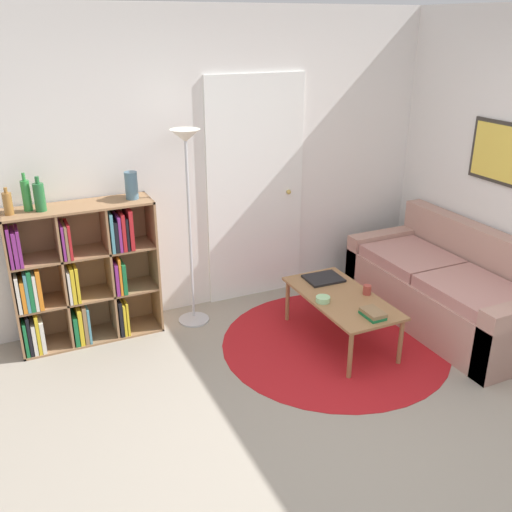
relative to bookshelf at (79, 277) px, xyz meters
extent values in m
plane|color=gray|center=(1.28, -2.10, -0.55)|extent=(14.00, 14.00, 0.00)
cube|color=silver|center=(1.28, 0.21, 0.75)|extent=(7.12, 0.05, 2.60)
cube|color=white|center=(1.65, 0.17, 0.48)|extent=(0.94, 0.02, 2.06)
sphere|color=tan|center=(1.98, 0.15, 0.43)|extent=(0.04, 0.04, 0.04)
cube|color=silver|center=(3.36, -0.96, 0.75)|extent=(0.05, 5.29, 2.60)
cube|color=#332D28|center=(3.33, -1.07, 0.90)|extent=(0.02, 0.74, 0.51)
cube|color=yellow|center=(3.32, -1.07, 0.90)|extent=(0.01, 0.68, 0.45)
cylinder|color=#B2191E|center=(1.83, -0.97, -0.55)|extent=(1.84, 1.84, 0.01)
cube|color=#936B47|center=(-0.50, -0.01, 0.02)|extent=(0.02, 0.34, 1.15)
cube|color=#936B47|center=(0.62, -0.01, 0.02)|extent=(0.02, 0.34, 1.15)
cube|color=#936B47|center=(0.06, -0.01, 0.59)|extent=(1.13, 0.34, 0.02)
cube|color=#936B47|center=(0.06, -0.01, -0.54)|extent=(1.13, 0.34, 0.02)
cube|color=#936B47|center=(0.06, 0.16, 0.02)|extent=(1.13, 0.02, 1.15)
cube|color=#936B47|center=(-0.12, -0.01, 0.02)|extent=(0.02, 0.32, 1.12)
cube|color=#936B47|center=(0.24, -0.01, 0.02)|extent=(0.02, 0.32, 1.12)
cube|color=#936B47|center=(0.06, -0.01, -0.16)|extent=(1.10, 0.32, 0.02)
cube|color=#936B47|center=(0.06, -0.01, 0.21)|extent=(1.10, 0.32, 0.02)
cube|color=#196B38|center=(-0.47, -0.06, -0.39)|extent=(0.02, 0.21, 0.29)
cube|color=black|center=(-0.44, -0.07, -0.37)|extent=(0.02, 0.20, 0.33)
cube|color=silver|center=(-0.41, -0.07, -0.41)|extent=(0.03, 0.21, 0.26)
cube|color=gold|center=(-0.37, -0.04, -0.37)|extent=(0.03, 0.26, 0.33)
cube|color=silver|center=(-0.34, -0.05, -0.40)|extent=(0.03, 0.24, 0.27)
cube|color=#196B38|center=(-0.09, -0.06, -0.41)|extent=(0.03, 0.22, 0.25)
cube|color=gold|center=(-0.05, -0.04, -0.38)|extent=(0.03, 0.26, 0.31)
cube|color=olive|center=(-0.01, -0.07, -0.37)|extent=(0.03, 0.19, 0.33)
cube|color=teal|center=(0.02, -0.05, -0.38)|extent=(0.02, 0.24, 0.31)
cube|color=black|center=(0.28, -0.04, -0.38)|extent=(0.03, 0.26, 0.31)
cube|color=gold|center=(0.30, -0.06, -0.39)|extent=(0.02, 0.22, 0.28)
cube|color=gold|center=(0.33, -0.06, -0.39)|extent=(0.02, 0.21, 0.29)
cube|color=silver|center=(-0.47, -0.05, -0.01)|extent=(0.02, 0.25, 0.29)
cube|color=orange|center=(-0.43, -0.04, -0.03)|extent=(0.03, 0.26, 0.25)
cube|color=teal|center=(-0.40, -0.04, 0.00)|extent=(0.02, 0.26, 0.31)
cube|color=#196B38|center=(-0.37, -0.05, 0.01)|extent=(0.03, 0.24, 0.33)
cube|color=silver|center=(-0.34, -0.07, -0.01)|extent=(0.02, 0.20, 0.29)
cube|color=orange|center=(-0.31, -0.05, 0.01)|extent=(0.03, 0.24, 0.32)
cube|color=silver|center=(-0.09, -0.07, -0.02)|extent=(0.02, 0.21, 0.27)
cube|color=gold|center=(-0.07, -0.05, -0.01)|extent=(0.03, 0.25, 0.29)
cube|color=gold|center=(-0.03, -0.07, -0.01)|extent=(0.02, 0.20, 0.29)
cube|color=#7F287A|center=(0.27, -0.06, -0.02)|extent=(0.03, 0.22, 0.27)
cube|color=orange|center=(0.30, -0.04, 0.00)|extent=(0.02, 0.26, 0.31)
cube|color=#196B38|center=(0.33, -0.07, -0.02)|extent=(0.03, 0.20, 0.26)
cube|color=#7F287A|center=(-0.47, -0.07, 0.37)|extent=(0.02, 0.19, 0.31)
cube|color=#7F287A|center=(-0.43, -0.06, 0.35)|extent=(0.03, 0.22, 0.27)
cube|color=#7F287A|center=(-0.40, -0.06, 0.36)|extent=(0.02, 0.21, 0.28)
cube|color=#7F287A|center=(-0.10, -0.04, 0.35)|extent=(0.02, 0.27, 0.27)
cube|color=olive|center=(-0.07, -0.04, 0.35)|extent=(0.02, 0.25, 0.27)
cube|color=#B21E23|center=(-0.05, -0.06, 0.36)|extent=(0.02, 0.21, 0.28)
cube|color=teal|center=(0.27, -0.07, 0.38)|extent=(0.02, 0.20, 0.32)
cube|color=black|center=(0.30, -0.07, 0.34)|extent=(0.03, 0.20, 0.25)
cube|color=#7F287A|center=(0.33, -0.07, 0.36)|extent=(0.02, 0.20, 0.29)
cube|color=#B21E23|center=(0.36, -0.06, 0.37)|extent=(0.03, 0.21, 0.30)
cube|color=black|center=(0.39, -0.04, 0.35)|extent=(0.02, 0.25, 0.27)
cube|color=#B21E23|center=(0.42, -0.04, 0.38)|extent=(0.03, 0.25, 0.33)
cylinder|color=#B7B7BC|center=(0.92, -0.10, -0.55)|extent=(0.27, 0.27, 0.01)
cylinder|color=#B7B7BC|center=(0.92, -0.10, 0.29)|extent=(0.02, 0.02, 1.58)
cone|color=white|center=(0.92, -0.10, 1.08)|extent=(0.24, 0.24, 0.10)
cube|color=tan|center=(2.90, -1.03, -0.34)|extent=(0.83, 1.84, 0.43)
cube|color=tan|center=(3.24, -1.03, -0.14)|extent=(0.16, 1.84, 0.82)
cube|color=tan|center=(2.90, -0.19, -0.27)|extent=(0.83, 0.16, 0.57)
cube|color=tan|center=(2.82, -1.41, -0.08)|extent=(0.63, 0.74, 0.10)
cube|color=tan|center=(2.82, -0.65, -0.08)|extent=(0.63, 0.74, 0.10)
cube|color=#996B42|center=(1.90, -0.93, -0.16)|extent=(0.54, 1.06, 0.02)
cylinder|color=#996B42|center=(1.67, -1.42, -0.36)|extent=(0.04, 0.04, 0.38)
cylinder|color=#996B42|center=(1.67, -0.44, -0.36)|extent=(0.04, 0.04, 0.38)
cylinder|color=#996B42|center=(2.13, -1.42, -0.36)|extent=(0.04, 0.04, 0.38)
cylinder|color=#996B42|center=(2.13, -0.44, -0.36)|extent=(0.04, 0.04, 0.38)
cube|color=black|center=(1.94, -0.59, -0.14)|extent=(0.31, 0.26, 0.02)
cylinder|color=#9ED193|center=(1.71, -0.95, -0.13)|extent=(0.11, 0.11, 0.04)
cube|color=#196B38|center=(1.92, -1.32, -0.14)|extent=(0.13, 0.19, 0.02)
cube|color=olive|center=(1.93, -1.32, -0.11)|extent=(0.13, 0.19, 0.03)
cylinder|color=#A33D33|center=(2.11, -0.99, -0.11)|extent=(0.07, 0.07, 0.08)
cylinder|color=olive|center=(-0.43, -0.03, 0.68)|extent=(0.07, 0.07, 0.16)
cylinder|color=olive|center=(-0.43, -0.03, 0.78)|extent=(0.03, 0.03, 0.04)
cylinder|color=#2D8438|center=(-0.29, 0.02, 0.71)|extent=(0.06, 0.06, 0.23)
cylinder|color=#2D8438|center=(-0.29, 0.02, 0.86)|extent=(0.02, 0.02, 0.06)
cylinder|color=#236633|center=(-0.21, -0.03, 0.70)|extent=(0.08, 0.08, 0.21)
cylinder|color=#236633|center=(-0.21, -0.03, 0.83)|extent=(0.03, 0.03, 0.05)
cylinder|color=slate|center=(0.48, -0.01, 0.71)|extent=(0.10, 0.10, 0.22)
camera|label=1|loc=(-0.46, -4.38, 1.90)|focal=40.00mm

